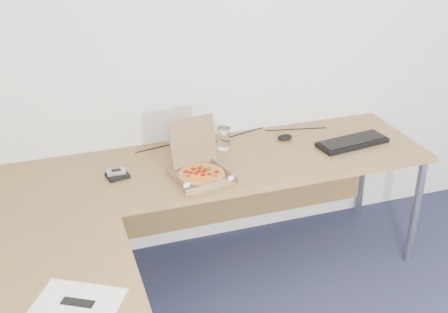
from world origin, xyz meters
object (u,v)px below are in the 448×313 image
object	(u,v)px
desk	(170,218)
drinking_glass	(224,138)
keyboard	(352,142)
wallet	(117,176)
pizza_box	(201,171)

from	to	relation	value
desk	drinking_glass	size ratio (longest dim) A/B	19.47
keyboard	wallet	xyz separation A→B (m)	(-1.38, 0.04, -0.00)
pizza_box	wallet	distance (m)	0.44
desk	wallet	distance (m)	0.46
desk	pizza_box	distance (m)	0.38
pizza_box	keyboard	size ratio (longest dim) A/B	0.73
wallet	desk	bearing A→B (deg)	-79.47
drinking_glass	keyboard	bearing A→B (deg)	-14.84
pizza_box	drinking_glass	bearing A→B (deg)	39.20
desk	pizza_box	world-z (taller)	pizza_box
keyboard	wallet	size ratio (longest dim) A/B	3.89
desk	pizza_box	size ratio (longest dim) A/B	7.95
desk	drinking_glass	distance (m)	0.75
pizza_box	keyboard	xyz separation A→B (m)	(0.96, 0.09, -0.02)
desk	wallet	xyz separation A→B (m)	(-0.18, 0.43, 0.04)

